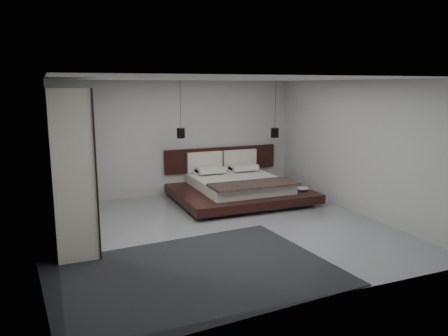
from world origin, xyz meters
name	(u,v)px	position (x,y,z in m)	size (l,w,h in m)	color
floor	(225,229)	(0.00, 0.00, 0.00)	(6.00, 6.00, 0.00)	gray
ceiling	(226,79)	(0.00, 0.00, 2.80)	(6.00, 6.00, 0.00)	white
wall_back	(179,138)	(0.00, 3.00, 1.40)	(6.00, 6.00, 0.00)	#B8B8B5
wall_front	(320,193)	(0.00, -3.00, 1.40)	(6.00, 6.00, 0.00)	#B8B8B5
wall_left	(51,168)	(-3.00, 0.00, 1.40)	(6.00, 6.00, 0.00)	#B8B8B5
wall_right	(357,147)	(3.00, 0.00, 1.40)	(6.00, 6.00, 0.00)	#B8B8B5
lattice_screen	(52,152)	(-2.95, 2.45, 1.30)	(0.05, 0.90, 2.60)	black
bed	(238,187)	(1.12, 1.90, 0.30)	(3.02, 2.49, 1.12)	black
book_lower	(298,189)	(2.36, 1.21, 0.29)	(0.22, 0.30, 0.03)	#99724C
book_upper	(298,188)	(2.34, 1.18, 0.32)	(0.21, 0.29, 0.02)	#99724C
pendant_left	(181,133)	(-0.13, 2.40, 1.59)	(0.19, 0.19, 1.33)	black
pendant_right	(275,133)	(2.36, 2.40, 1.50)	(0.20, 0.20, 1.42)	black
wardrobe	(69,164)	(-2.70, 0.66, 1.32)	(0.64, 2.70, 2.65)	white
rug	(194,273)	(-1.20, -1.70, 0.01)	(4.02, 2.87, 0.02)	black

